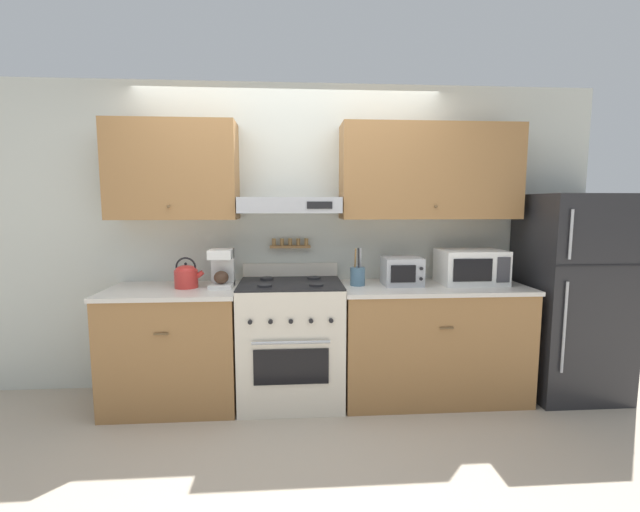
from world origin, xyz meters
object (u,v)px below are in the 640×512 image
object	(u,v)px
tea_kettle	(187,276)
coffee_maker	(222,267)
refrigerator	(571,295)
stove_range	(291,341)
microwave	(471,267)
toaster_oven	(402,271)
utensil_crock	(358,276)

from	to	relation	value
tea_kettle	coffee_maker	distance (m)	0.28
refrigerator	tea_kettle	xyz separation A→B (m)	(-3.10, 0.05, 0.19)
stove_range	refrigerator	size ratio (longest dim) A/B	0.65
microwave	stove_range	bearing A→B (deg)	-178.08
coffee_maker	microwave	bearing A→B (deg)	-0.38
toaster_oven	coffee_maker	bearing A→B (deg)	178.69
refrigerator	utensil_crock	bearing A→B (deg)	178.52
tea_kettle	toaster_oven	xyz separation A→B (m)	(1.70, -0.00, 0.02)
refrigerator	microwave	world-z (taller)	refrigerator
utensil_crock	microwave	bearing A→B (deg)	1.09
microwave	tea_kettle	bearing A→B (deg)	-179.55
toaster_oven	tea_kettle	bearing A→B (deg)	179.94
coffee_maker	stove_range	bearing A→B (deg)	-6.66
tea_kettle	utensil_crock	xyz separation A→B (m)	(1.34, 0.00, -0.02)
tea_kettle	stove_range	bearing A→B (deg)	-2.24
stove_range	utensil_crock	xyz separation A→B (m)	(0.53, 0.03, 0.52)
coffee_maker	utensil_crock	world-z (taller)	utensil_crock
coffee_maker	utensil_crock	distance (m)	1.07
coffee_maker	toaster_oven	xyz separation A→B (m)	(1.43, -0.03, -0.04)
stove_range	toaster_oven	distance (m)	1.05
refrigerator	toaster_oven	distance (m)	1.42
utensil_crock	coffee_maker	bearing A→B (deg)	178.34
tea_kettle	microwave	bearing A→B (deg)	0.45
coffee_maker	microwave	world-z (taller)	coffee_maker
refrigerator	microwave	bearing A→B (deg)	175.62
tea_kettle	refrigerator	bearing A→B (deg)	-0.84
coffee_maker	utensil_crock	bearing A→B (deg)	-1.66
microwave	utensil_crock	distance (m)	0.94
microwave	toaster_oven	size ratio (longest dim) A/B	1.69
stove_range	refrigerator	world-z (taller)	refrigerator
refrigerator	coffee_maker	distance (m)	2.84
tea_kettle	toaster_oven	distance (m)	1.70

